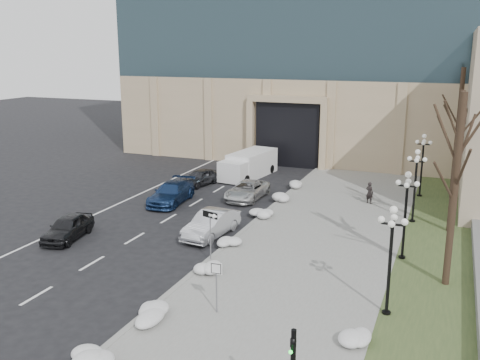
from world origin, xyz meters
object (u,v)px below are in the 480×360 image
at_px(box_truck, 249,165).
at_px(car_a, 68,227).
at_px(keep_sign, 216,277).
at_px(lamppost_d, 423,157).
at_px(lamppost_b, 406,204).
at_px(car_c, 171,193).
at_px(one_way_sign, 212,221).
at_px(lamppost_c, 416,176).
at_px(car_e, 200,177).
at_px(car_d, 247,190).
at_px(lamppost_a, 391,246).
at_px(car_b, 211,224).
at_px(pedestrian, 370,193).

bearing_deg(box_truck, car_a, -95.03).
distance_m(keep_sign, lamppost_d, 23.06).
relative_size(box_truck, lamppost_b, 1.45).
distance_m(car_c, one_way_sign, 11.60).
bearing_deg(lamppost_c, lamppost_b, -90.00).
xyz_separation_m(box_truck, one_way_sign, (5.09, -18.40, 1.22)).
xyz_separation_m(car_e, box_truck, (2.58, 4.18, 0.37)).
height_order(one_way_sign, keep_sign, one_way_sign).
bearing_deg(car_d, lamppost_c, -4.91).
height_order(lamppost_a, lamppost_d, same).
relative_size(car_b, lamppost_a, 0.96).
bearing_deg(car_c, lamppost_d, 21.52).
xyz_separation_m(car_a, lamppost_a, (18.35, -2.52, 2.38)).
bearing_deg(car_c, lamppost_c, 0.87).
xyz_separation_m(car_a, car_b, (7.55, 3.52, 0.06)).
distance_m(pedestrian, lamppost_b, 10.27).
bearing_deg(keep_sign, lamppost_d, 69.64).
height_order(lamppost_a, lamppost_c, same).
bearing_deg(car_c, keep_sign, -59.74).
height_order(car_a, car_b, car_b).
bearing_deg(one_way_sign, car_a, -163.70).
distance_m(box_truck, lamppost_b, 20.24).
relative_size(car_d, lamppost_d, 1.00).
bearing_deg(one_way_sign, car_b, 132.80).
bearing_deg(lamppost_d, lamppost_a, -90.00).
relative_size(car_a, lamppost_b, 0.86).
distance_m(car_d, box_truck, 7.00).
xyz_separation_m(car_c, car_d, (4.66, 2.98, -0.08)).
xyz_separation_m(car_d, car_e, (-4.98, 2.38, -0.01)).
bearing_deg(car_c, car_e, 88.38).
xyz_separation_m(keep_sign, lamppost_a, (6.56, 2.56, 1.36)).
relative_size(pedestrian, box_truck, 0.23).
xyz_separation_m(car_e, one_way_sign, (7.67, -14.22, 1.59)).
height_order(car_c, lamppost_a, lamppost_a).
distance_m(car_c, keep_sign, 17.01).
relative_size(car_c, lamppost_c, 1.07).
bearing_deg(pedestrian, keep_sign, 103.85).
bearing_deg(car_d, one_way_sign, -75.92).
bearing_deg(lamppost_a, car_d, 129.42).
relative_size(one_way_sign, lamppost_d, 0.57).
bearing_deg(keep_sign, car_c, 121.54).
height_order(keep_sign, lamppost_a, lamppost_a).
xyz_separation_m(car_b, pedestrian, (7.63, 9.98, 0.15)).
bearing_deg(keep_sign, car_a, 152.85).
bearing_deg(car_b, keep_sign, -58.27).
relative_size(one_way_sign, lamppost_c, 0.57).
height_order(car_d, box_truck, box_truck).
bearing_deg(car_a, lamppost_a, -18.08).
relative_size(car_d, box_truck, 0.69).
bearing_deg(pedestrian, lamppost_d, -108.16).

